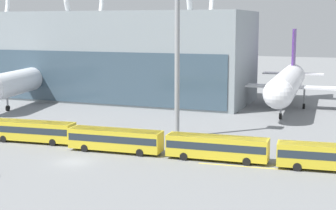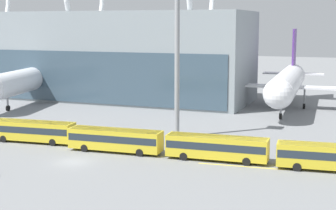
# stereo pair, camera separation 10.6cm
# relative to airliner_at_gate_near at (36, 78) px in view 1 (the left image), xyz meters

# --- Properties ---
(ground_plane) EXTENTS (440.00, 440.00, 0.00)m
(ground_plane) POSITION_rel_airliner_at_gate_near_xyz_m (34.83, -41.71, -5.05)
(ground_plane) COLOR slate
(airliner_at_gate_near) EXTENTS (47.41, 43.53, 14.15)m
(airliner_at_gate_near) POSITION_rel_airliner_at_gate_near_xyz_m (0.00, 0.00, 0.00)
(airliner_at_gate_near) COLOR silver
(airliner_at_gate_near) RESTS_ON ground_plane
(airliner_at_gate_far) EXTENTS (39.26, 39.27, 15.76)m
(airliner_at_gate_far) POSITION_rel_airliner_at_gate_near_xyz_m (53.35, 8.72, 0.15)
(airliner_at_gate_far) COLOR white
(airliner_at_gate_far) RESTS_ON ground_plane
(shuttle_bus_0) EXTENTS (12.85, 3.84, 3.03)m
(shuttle_bus_0) POSITION_rel_airliner_at_gate_near_xyz_m (23.63, -34.57, -3.26)
(shuttle_bus_0) COLOR gold
(shuttle_bus_0) RESTS_ON ground_plane
(shuttle_bus_1) EXTENTS (12.80, 3.47, 3.03)m
(shuttle_bus_1) POSITION_rel_airliner_at_gate_near_xyz_m (37.36, -35.35, -3.26)
(shuttle_bus_1) COLOR gold
(shuttle_bus_1) RESTS_ON ground_plane
(shuttle_bus_2) EXTENTS (12.80, 3.45, 3.03)m
(shuttle_bus_2) POSITION_rel_airliner_at_gate_near_xyz_m (51.09, -34.69, -3.26)
(shuttle_bus_2) COLOR gold
(shuttle_bus_2) RESTS_ON ground_plane
(shuttle_bus_3) EXTENTS (12.87, 3.95, 3.03)m
(shuttle_bus_3) POSITION_rel_airliner_at_gate_near_xyz_m (64.82, -34.34, -3.26)
(shuttle_bus_3) COLOR gold
(shuttle_bus_3) RESTS_ON ground_plane
(floodlight_mast) EXTENTS (2.39, 2.39, 24.33)m
(floodlight_mast) POSITION_rel_airliner_at_gate_near_xyz_m (41.83, -23.88, 9.33)
(floodlight_mast) COLOR gray
(floodlight_mast) RESTS_ON ground_plane
(lane_stripe_0) EXTENTS (10.33, 1.13, 0.01)m
(lane_stripe_0) POSITION_rel_airliner_at_gate_near_xyz_m (54.49, -36.27, -5.05)
(lane_stripe_0) COLOR yellow
(lane_stripe_0) RESTS_ON ground_plane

